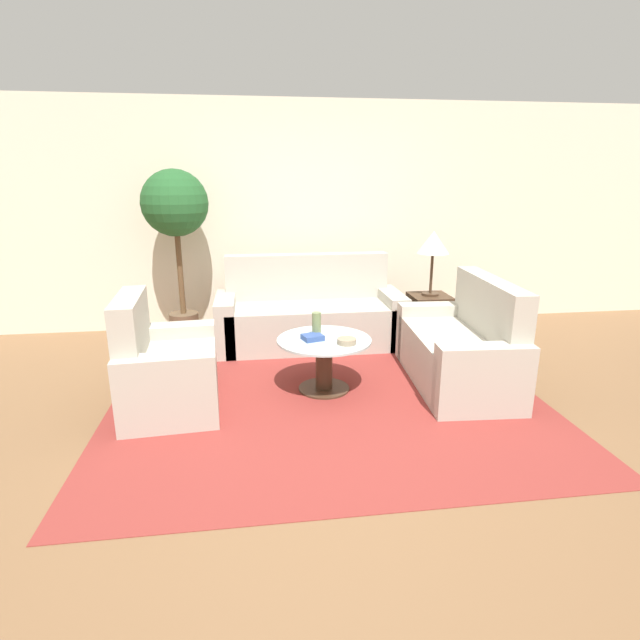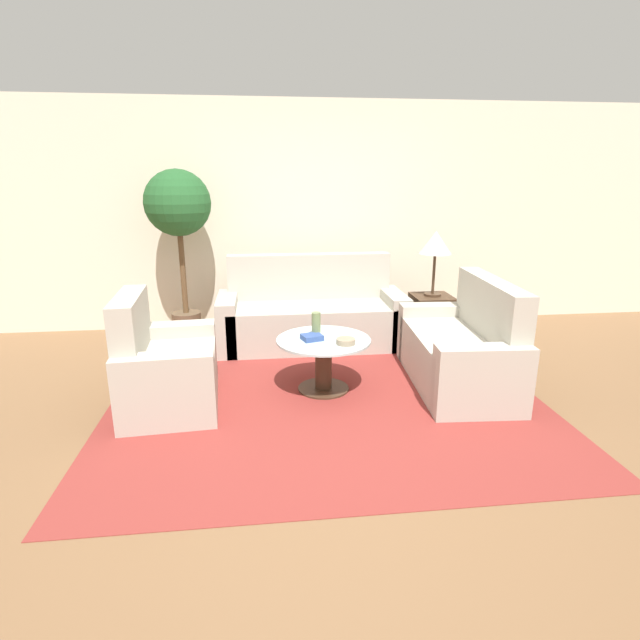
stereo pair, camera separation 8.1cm
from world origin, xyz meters
name	(u,v)px [view 1 (the left image)]	position (x,y,z in m)	size (l,w,h in m)	color
ground_plane	(324,429)	(0.00, 0.00, 0.00)	(14.00, 14.00, 0.00)	brown
wall_back	(291,217)	(0.00, 2.74, 1.30)	(10.00, 0.06, 2.60)	beige
rug	(324,389)	(0.10, 0.69, 0.00)	(3.47, 3.34, 0.01)	maroon
sofa_main	(309,316)	(0.12, 1.94, 0.30)	(1.97, 0.76, 0.95)	#B2AD9E
armchair	(163,371)	(-1.20, 0.54, 0.30)	(0.77, 1.03, 0.91)	#B2AD9E
loveseat	(464,350)	(1.33, 0.68, 0.30)	(0.82, 1.49, 0.93)	#B2AD9E
coffee_table	(324,357)	(0.10, 0.69, 0.29)	(0.79, 0.79, 0.46)	#422D1E
side_table	(429,319)	(1.41, 1.79, 0.27)	(0.41, 0.41, 0.53)	#422D1E
table_lamp	(433,244)	(1.41, 1.79, 1.08)	(0.34, 0.34, 0.68)	#422D1E
potted_plant	(176,215)	(-1.24, 2.25, 1.37)	(0.69, 0.69, 1.84)	brown
vase	(316,324)	(0.04, 0.77, 0.56)	(0.08, 0.08, 0.21)	#6B7A4C
bowl	(347,341)	(0.26, 0.54, 0.48)	(0.16, 0.16, 0.05)	gray
book_stack	(312,337)	(0.00, 0.68, 0.48)	(0.20, 0.18, 0.04)	#334C8C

